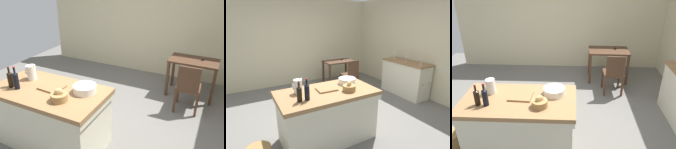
# 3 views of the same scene
# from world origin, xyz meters

# --- Properties ---
(ground_plane) EXTENTS (6.76, 6.76, 0.00)m
(ground_plane) POSITION_xyz_m (0.00, 0.00, 0.00)
(ground_plane) COLOR #66635E
(wall_back) EXTENTS (5.32, 0.12, 2.60)m
(wall_back) POSITION_xyz_m (0.00, 2.60, 1.30)
(wall_back) COLOR beige
(wall_back) RESTS_ON ground
(island_table) EXTENTS (1.56, 0.85, 0.86)m
(island_table) POSITION_xyz_m (-0.42, -0.52, 0.47)
(island_table) COLOR olive
(island_table) RESTS_ON ground
(writing_desk) EXTENTS (0.91, 0.58, 0.80)m
(writing_desk) POSITION_xyz_m (1.12, 1.81, 0.62)
(writing_desk) COLOR #472D1E
(writing_desk) RESTS_ON ground
(wooden_chair) EXTENTS (0.41, 0.41, 0.89)m
(wooden_chair) POSITION_xyz_m (1.15, 1.15, 0.48)
(wooden_chair) COLOR #472D1E
(wooden_chair) RESTS_ON ground
(pitcher) EXTENTS (0.17, 0.13, 0.26)m
(pitcher) POSITION_xyz_m (-0.84, -0.38, 0.97)
(pitcher) COLOR silver
(pitcher) RESTS_ON island_table
(wash_bowl) EXTENTS (0.30, 0.30, 0.10)m
(wash_bowl) POSITION_xyz_m (0.06, -0.37, 0.91)
(wash_bowl) COLOR silver
(wash_bowl) RESTS_ON island_table
(bread_basket) EXTENTS (0.21, 0.21, 0.16)m
(bread_basket) POSITION_xyz_m (-0.10, -0.69, 0.92)
(bread_basket) COLOR olive
(bread_basket) RESTS_ON island_table
(cutting_board) EXTENTS (0.32, 0.27, 0.02)m
(cutting_board) POSITION_xyz_m (-0.40, -0.47, 0.87)
(cutting_board) COLOR olive
(cutting_board) RESTS_ON island_table
(wine_bottle_dark) EXTENTS (0.07, 0.07, 0.32)m
(wine_bottle_dark) POSITION_xyz_m (-0.80, -0.69, 0.99)
(wine_bottle_dark) COLOR black
(wine_bottle_dark) RESTS_ON island_table
(wine_bottle_amber) EXTENTS (0.07, 0.07, 0.29)m
(wine_bottle_amber) POSITION_xyz_m (-0.91, -0.68, 0.98)
(wine_bottle_amber) COLOR black
(wine_bottle_amber) RESTS_ON island_table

